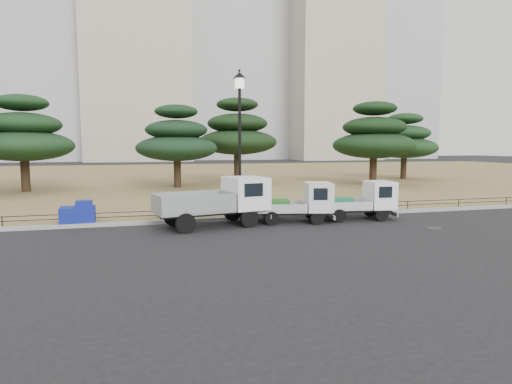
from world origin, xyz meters
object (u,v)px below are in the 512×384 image
object	(u,v)px
street_lamp	(240,120)
tarp_pile	(78,213)
truck_large	(219,199)
truck_kei_rear	(362,200)
truck_kei_front	(300,203)

from	to	relation	value
street_lamp	tarp_pile	size ratio (longest dim) A/B	4.48
truck_large	street_lamp	world-z (taller)	street_lamp
truck_kei_rear	street_lamp	distance (m)	6.52
truck_large	truck_kei_front	distance (m)	3.52
truck_large	truck_kei_front	xyz separation A→B (m)	(3.51, -0.02, -0.25)
truck_kei_front	truck_kei_rear	world-z (taller)	truck_kei_front
truck_kei_rear	street_lamp	world-z (taller)	street_lamp
truck_large	tarp_pile	bearing A→B (deg)	152.45
truck_kei_rear	truck_large	bearing A→B (deg)	-173.18
truck_kei_rear	tarp_pile	xyz separation A→B (m)	(-12.03, 1.60, -0.34)
street_lamp	truck_kei_rear	bearing A→B (deg)	-15.50
truck_kei_front	street_lamp	distance (m)	4.48
tarp_pile	truck_kei_rear	bearing A→B (deg)	-7.59
truck_kei_front	tarp_pile	size ratio (longest dim) A/B	2.44
truck_large	truck_kei_front	size ratio (longest dim) A/B	1.39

